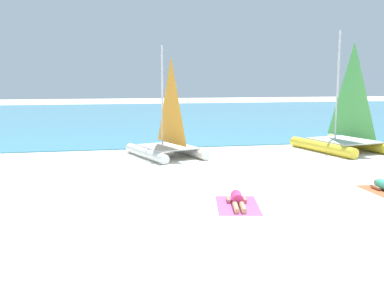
% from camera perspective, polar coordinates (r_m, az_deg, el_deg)
% --- Properties ---
extents(ground_plane, '(120.00, 120.00, 0.00)m').
position_cam_1_polar(ground_plane, '(19.70, -2.55, -1.76)').
color(ground_plane, silver).
extents(ocean_water, '(120.00, 40.00, 0.05)m').
position_cam_1_polar(ocean_water, '(42.18, -7.59, 3.47)').
color(ocean_water, teal).
rests_on(ocean_water, ground).
extents(sailboat_white, '(3.32, 4.19, 4.77)m').
position_cam_1_polar(sailboat_white, '(20.01, -3.07, 0.45)').
color(sailboat_white, white).
rests_on(sailboat_white, ground).
extents(sailboat_yellow, '(3.49, 4.71, 5.55)m').
position_cam_1_polar(sailboat_yellow, '(22.60, 18.17, 1.23)').
color(sailboat_yellow, yellow).
rests_on(sailboat_yellow, ground).
extents(towel_left, '(1.48, 2.09, 0.01)m').
position_cam_1_polar(towel_left, '(12.51, 5.64, -7.52)').
color(towel_left, '#D84C99').
rests_on(towel_left, ground).
extents(sunbather_left, '(0.72, 1.56, 0.30)m').
position_cam_1_polar(sunbather_left, '(12.54, 5.62, -6.89)').
color(sunbather_left, '#D83372').
rests_on(sunbather_left, towel_left).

